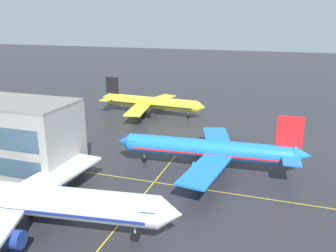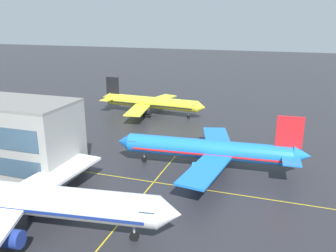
{
  "view_description": "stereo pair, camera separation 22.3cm",
  "coord_description": "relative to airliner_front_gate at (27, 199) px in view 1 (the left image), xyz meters",
  "views": [
    {
      "loc": [
        19.93,
        -20.95,
        27.62
      ],
      "look_at": [
        -3.1,
        48.79,
        4.99
      ],
      "focal_mm": 37.54,
      "sensor_mm": 36.0,
      "label": 1
    },
    {
      "loc": [
        20.14,
        -20.88,
        27.62
      ],
      "look_at": [
        -3.1,
        48.79,
        4.99
      ],
      "focal_mm": 37.54,
      "sensor_mm": 36.0,
      "label": 2
    }
  ],
  "objects": [
    {
      "name": "airliner_front_gate",
      "position": [
        0.0,
        0.0,
        0.0
      ],
      "size": [
        41.72,
        35.69,
        12.97
      ],
      "color": "white",
      "rests_on": "ground"
    },
    {
      "name": "airliner_second_row",
      "position": [
        19.14,
        27.41,
        -0.55
      ],
      "size": [
        36.54,
        31.44,
        11.36
      ],
      "color": "blue",
      "rests_on": "ground"
    },
    {
      "name": "airliner_third_row",
      "position": [
        -5.87,
        61.12,
        -0.87
      ],
      "size": [
        33.52,
        28.87,
        10.42
      ],
      "color": "yellow",
      "rests_on": "ground"
    },
    {
      "name": "taxiway_markings",
      "position": [
        11.13,
        1.86,
        -4.42
      ],
      "size": [
        143.66,
        73.77,
        0.01
      ],
      "color": "yellow",
      "rests_on": "ground"
    }
  ]
}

